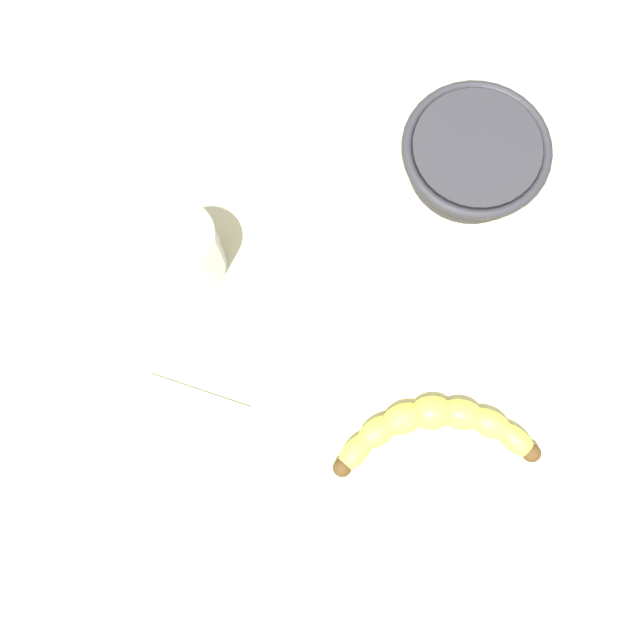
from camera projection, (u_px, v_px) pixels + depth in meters
wooden_tabletop at (352, 335)px, 82.23cm from camera, size 120.00×120.00×3.00cm
banana at (433, 426)px, 76.58cm from camera, size 22.08×7.92×3.62cm
smoothie_glass at (187, 251)px, 77.94cm from camera, size 7.51×7.51×10.05cm
ceramic_bowl at (474, 155)px, 82.38cm from camera, size 16.99×16.99×5.10cm
folded_napkin at (178, 450)px, 77.52cm from camera, size 15.98×16.88×0.60cm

